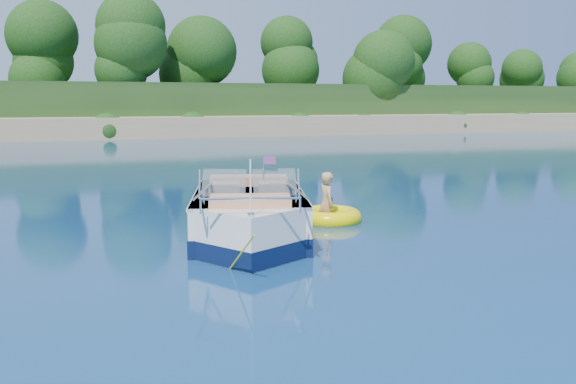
{
  "coord_description": "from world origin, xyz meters",
  "views": [
    {
      "loc": [
        -2.46,
        -10.84,
        2.63
      ],
      "look_at": [
        1.96,
        0.86,
        0.85
      ],
      "focal_mm": 40.0,
      "sensor_mm": 36.0,
      "label": 1
    }
  ],
  "objects": [
    {
      "name": "ground",
      "position": [
        0.0,
        0.0,
        0.0
      ],
      "size": [
        160.0,
        160.0,
        0.0
      ],
      "primitive_type": "plane",
      "color": "#0A1A49",
      "rests_on": "ground"
    },
    {
      "name": "shoreline",
      "position": [
        0.0,
        63.77,
        0.98
      ],
      "size": [
        170.0,
        59.0,
        6.0
      ],
      "color": "#997C59",
      "rests_on": "ground"
    },
    {
      "name": "treeline",
      "position": [
        0.04,
        41.01,
        5.55
      ],
      "size": [
        150.0,
        7.12,
        8.19
      ],
      "color": "black",
      "rests_on": "ground"
    },
    {
      "name": "motorboat",
      "position": [
        1.11,
        0.7,
        0.38
      ],
      "size": [
        3.16,
        5.77,
        1.97
      ],
      "rotation": [
        0.0,
        0.0,
        -0.29
      ],
      "color": "silver",
      "rests_on": "ground"
    },
    {
      "name": "tow_tube",
      "position": [
        3.31,
        1.85,
        0.1
      ],
      "size": [
        1.67,
        1.67,
        0.38
      ],
      "rotation": [
        0.0,
        0.0,
        0.19
      ],
      "color": "#FFE600",
      "rests_on": "ground"
    },
    {
      "name": "boy",
      "position": [
        3.22,
        1.82,
        0.0
      ],
      "size": [
        0.37,
        0.78,
        1.52
      ],
      "primitive_type": "imported",
      "rotation": [
        0.0,
        -0.17,
        1.54
      ],
      "color": "tan",
      "rests_on": "ground"
    }
  ]
}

